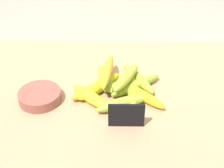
% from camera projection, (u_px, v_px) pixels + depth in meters
% --- Properties ---
extents(counter_top, '(1.10, 0.76, 0.03)m').
position_uv_depth(counter_top, '(114.00, 98.00, 1.18)').
color(counter_top, tan).
rests_on(counter_top, ground).
extents(chalkboard_sign, '(0.11, 0.02, 0.08)m').
position_uv_depth(chalkboard_sign, '(125.00, 116.00, 1.02)').
color(chalkboard_sign, black).
rests_on(chalkboard_sign, counter_top).
extents(fruit_bowl, '(0.14, 0.14, 0.04)m').
position_uv_depth(fruit_bowl, '(38.00, 96.00, 1.13)').
color(fruit_bowl, '#914D41').
rests_on(fruit_bowl, counter_top).
extents(banana_0, '(0.15, 0.11, 0.03)m').
position_uv_depth(banana_0, '(122.00, 84.00, 1.19)').
color(banana_0, '#93B738').
rests_on(banana_0, counter_top).
extents(banana_1, '(0.19, 0.11, 0.04)m').
position_uv_depth(banana_1, '(121.00, 103.00, 1.10)').
color(banana_1, '#A4BB36').
rests_on(banana_1, counter_top).
extents(banana_2, '(0.14, 0.12, 0.04)m').
position_uv_depth(banana_2, '(89.00, 90.00, 1.16)').
color(banana_2, gold).
rests_on(banana_2, counter_top).
extents(banana_3, '(0.15, 0.14, 0.04)m').
position_uv_depth(banana_3, '(89.00, 97.00, 1.13)').
color(banana_3, gold).
rests_on(banana_3, counter_top).
extents(banana_4, '(0.16, 0.16, 0.03)m').
position_uv_depth(banana_4, '(141.00, 95.00, 1.14)').
color(banana_4, yellow).
rests_on(banana_4, counter_top).
extents(banana_5, '(0.19, 0.15, 0.04)m').
position_uv_depth(banana_5, '(134.00, 85.00, 1.18)').
color(banana_5, '#8DAB2F').
rests_on(banana_5, counter_top).
extents(banana_6, '(0.04, 0.19, 0.04)m').
position_uv_depth(banana_6, '(131.00, 91.00, 1.16)').
color(banana_6, '#AFC026').
rests_on(banana_6, counter_top).
extents(banana_7, '(0.13, 0.19, 0.04)m').
position_uv_depth(banana_7, '(137.00, 78.00, 1.22)').
color(banana_7, '#9AB130').
rests_on(banana_7, counter_top).
extents(banana_8, '(0.16, 0.17, 0.04)m').
position_uv_depth(banana_8, '(98.00, 86.00, 1.18)').
color(banana_8, yellow).
rests_on(banana_8, counter_top).
extents(banana_9, '(0.08, 0.17, 0.04)m').
position_uv_depth(banana_9, '(104.00, 79.00, 1.21)').
color(banana_9, '#9ABA2F').
rests_on(banana_9, counter_top).
extents(banana_10, '(0.11, 0.17, 0.04)m').
position_uv_depth(banana_10, '(125.00, 78.00, 1.16)').
color(banana_10, gold).
rests_on(banana_10, banana_0).
extents(banana_11, '(0.06, 0.21, 0.04)m').
position_uv_depth(banana_11, '(106.00, 72.00, 1.19)').
color(banana_11, gold).
rests_on(banana_11, banana_9).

